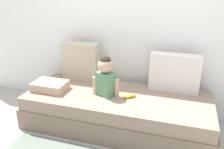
{
  "coord_description": "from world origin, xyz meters",
  "views": [
    {
      "loc": [
        0.69,
        -2.4,
        1.65
      ],
      "look_at": [
        -0.07,
        0.0,
        0.66
      ],
      "focal_mm": 38.22,
      "sensor_mm": 36.0,
      "label": 1
    }
  ],
  "objects_px": {
    "couch": "(117,111)",
    "throw_pillow_left": "(81,61)",
    "folded_blanket": "(50,86)",
    "banana": "(130,96)",
    "throw_pillow_right": "(175,73)",
    "toddler": "(105,75)"
  },
  "relations": [
    {
      "from": "couch",
      "to": "throw_pillow_left",
      "type": "xyz_separation_m",
      "value": [
        -0.61,
        0.33,
        0.46
      ]
    },
    {
      "from": "throw_pillow_right",
      "to": "toddler",
      "type": "relative_size",
      "value": 1.24
    },
    {
      "from": "throw_pillow_left",
      "to": "banana",
      "type": "bearing_deg",
      "value": -25.34
    },
    {
      "from": "toddler",
      "to": "folded_blanket",
      "type": "relative_size",
      "value": 1.18
    },
    {
      "from": "couch",
      "to": "banana",
      "type": "distance_m",
      "value": 0.27
    },
    {
      "from": "couch",
      "to": "folded_blanket",
      "type": "bearing_deg",
      "value": -172.49
    },
    {
      "from": "banana",
      "to": "throw_pillow_right",
      "type": "bearing_deg",
      "value": 38.23
    },
    {
      "from": "throw_pillow_right",
      "to": "folded_blanket",
      "type": "xyz_separation_m",
      "value": [
        -1.43,
        -0.44,
        -0.17
      ]
    },
    {
      "from": "toddler",
      "to": "banana",
      "type": "height_order",
      "value": "toddler"
    },
    {
      "from": "couch",
      "to": "folded_blanket",
      "type": "xyz_separation_m",
      "value": [
        -0.82,
        -0.11,
        0.26
      ]
    },
    {
      "from": "throw_pillow_left",
      "to": "throw_pillow_right",
      "type": "bearing_deg",
      "value": 0.0
    },
    {
      "from": "throw_pillow_right",
      "to": "folded_blanket",
      "type": "height_order",
      "value": "throw_pillow_right"
    },
    {
      "from": "couch",
      "to": "throw_pillow_left",
      "type": "relative_size",
      "value": 4.44
    },
    {
      "from": "throw_pillow_left",
      "to": "banana",
      "type": "height_order",
      "value": "throw_pillow_left"
    },
    {
      "from": "throw_pillow_left",
      "to": "banana",
      "type": "xyz_separation_m",
      "value": [
        0.76,
        -0.36,
        -0.23
      ]
    },
    {
      "from": "throw_pillow_left",
      "to": "folded_blanket",
      "type": "height_order",
      "value": "throw_pillow_left"
    },
    {
      "from": "couch",
      "to": "throw_pillow_right",
      "type": "height_order",
      "value": "throw_pillow_right"
    },
    {
      "from": "banana",
      "to": "folded_blanket",
      "type": "relative_size",
      "value": 0.42
    },
    {
      "from": "throw_pillow_left",
      "to": "throw_pillow_right",
      "type": "height_order",
      "value": "throw_pillow_left"
    },
    {
      "from": "throw_pillow_right",
      "to": "folded_blanket",
      "type": "relative_size",
      "value": 1.46
    },
    {
      "from": "throw_pillow_left",
      "to": "banana",
      "type": "relative_size",
      "value": 2.92
    },
    {
      "from": "toddler",
      "to": "folded_blanket",
      "type": "height_order",
      "value": "toddler"
    }
  ]
}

